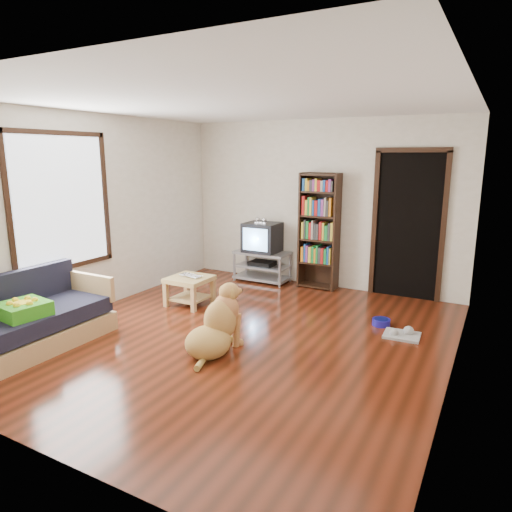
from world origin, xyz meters
The scene contains 18 objects.
ground centered at (0.00, 0.00, 0.00)m, with size 5.00×5.00×0.00m, color #5B200F.
ceiling centered at (0.00, 0.00, 2.60)m, with size 5.00×5.00×0.00m, color white.
wall_back centered at (0.00, 2.50, 1.30)m, with size 4.50×4.50×0.00m, color silver.
wall_front centered at (0.00, -2.50, 1.30)m, with size 4.50×4.50×0.00m, color silver.
wall_left centered at (-2.25, 0.00, 1.30)m, with size 5.00×5.00×0.00m, color silver.
wall_right centered at (2.25, 0.00, 1.30)m, with size 5.00×5.00×0.00m, color silver.
green_cushion centered at (-1.75, -1.47, 0.49)m, with size 0.44×0.44×0.15m, color green.
laptop centered at (-1.22, 0.64, 0.41)m, with size 0.34×0.22×0.03m, color silver.
dog_bowl centered at (1.35, 1.15, 0.04)m, with size 0.22×0.22×0.08m, color #1C148F.
grey_rag centered at (1.65, 0.90, 0.01)m, with size 0.40×0.32×0.03m, color #A9A9A9.
window centered at (-2.23, -0.50, 1.50)m, with size 0.03×1.46×1.70m.
doorway centered at (1.35, 2.48, 1.12)m, with size 1.03×0.05×2.19m.
tv_stand centered at (-0.90, 2.25, 0.27)m, with size 0.90×0.45×0.50m.
crt_tv centered at (-0.90, 2.27, 0.74)m, with size 0.55×0.52×0.58m.
bookshelf centered at (0.05, 2.34, 1.00)m, with size 0.60×0.30×1.80m.
sofa centered at (-1.87, -1.38, 0.26)m, with size 0.80×1.80×0.80m.
coffee_table centered at (-1.22, 0.67, 0.28)m, with size 0.55×0.55×0.40m.
dog centered at (-0.02, -0.47, 0.27)m, with size 0.56×0.92×0.75m.
Camera 1 is at (2.53, -4.27, 2.06)m, focal length 32.00 mm.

